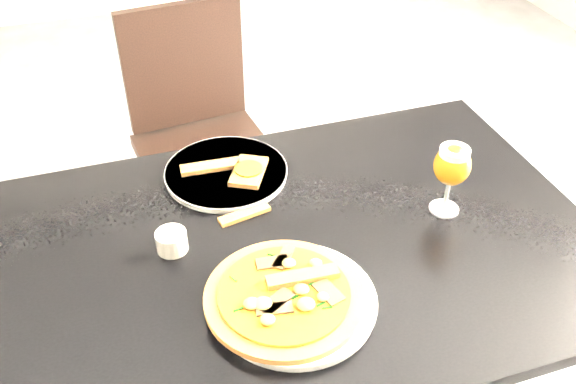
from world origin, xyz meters
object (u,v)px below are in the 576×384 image
object	(u,v)px
dining_table	(298,275)
beer_glass	(452,166)
pizza	(285,295)
chair_far	(201,135)

from	to	relation	value
dining_table	beer_glass	world-z (taller)	beer_glass
pizza	beer_glass	distance (m)	0.44
dining_table	beer_glass	xyz separation A→B (m)	(0.33, 0.01, 0.20)
beer_glass	chair_far	bearing A→B (deg)	113.63
chair_far	beer_glass	size ratio (longest dim) A/B	5.58
chair_far	beer_glass	distance (m)	1.00
dining_table	pizza	distance (m)	0.20
dining_table	chair_far	world-z (taller)	chair_far
dining_table	pizza	world-z (taller)	pizza
chair_far	pizza	world-z (taller)	chair_far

